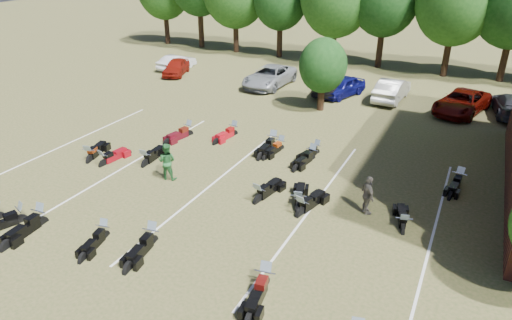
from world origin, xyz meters
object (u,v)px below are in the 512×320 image
Objects in this scene: car_4 at (342,87)px; person_grey at (368,195)px; motorcycle_7 at (104,165)px; motorcycle_14 at (189,135)px; car_0 at (176,67)px; motorcycle_0 at (21,222)px; motorcycle_3 at (105,238)px; person_green at (167,161)px.

person_grey is at bearing -50.29° from car_4.
motorcycle_14 is (1.61, 5.36, 0.00)m from motorcycle_7.
motorcycle_0 is at bearing -89.23° from car_0.
motorcycle_3 is (11.93, -21.46, -0.69)m from car_0.
car_4 is 16.64m from person_grey.
person_green is at bearing -169.28° from motorcycle_7.
car_0 is at bearing 129.72° from motorcycle_0.
car_4 is 13.12m from motorcycle_14.
person_grey is 0.80× the size of motorcycle_7.
person_green is 0.84× the size of motorcycle_7.
car_4 is 1.93× the size of motorcycle_7.
person_green is 1.06× the size of person_grey.
person_green is at bearing -74.73° from car_0.
motorcycle_14 is at bearing -100.43° from motorcycle_7.
person_grey reaches higher than motorcycle_0.
motorcycle_3 is (0.78, -5.19, -0.92)m from person_green.
person_green is 5.62m from motorcycle_14.
motorcycle_14 is (-5.89, -11.70, -0.72)m from car_4.
motorcycle_14 is at bearing 94.76° from motorcycle_3.
car_0 reaches higher than motorcycle_3.
person_grey is 10.78m from motorcycle_3.
car_4 is 1.81× the size of motorcycle_14.
motorcycle_0 is (8.02, -22.14, -0.69)m from car_0.
car_4 is at bearing 70.80° from motorcycle_3.
car_0 is 14.78m from car_4.
motorcycle_7 is (-4.66, 4.89, 0.00)m from motorcycle_3.
motorcycle_3 is at bearing -62.49° from motorcycle_14.
motorcycle_3 is at bearing -80.08° from car_0.
person_green is (11.15, -16.27, 0.23)m from car_0.
person_green reaches higher than motorcycle_3.
person_green is at bearing 59.32° from person_grey.
car_0 is 18.10m from motorcycle_7.
person_green is 9.52m from person_grey.
car_4 is 23.63m from motorcycle_0.
motorcycle_7 is (-7.51, -17.06, -0.72)m from car_4.
car_0 is at bearing -158.83° from car_4.
car_0 is 2.33× the size of person_grey.
car_4 is 22.15m from motorcycle_3.
person_green is at bearing 86.73° from motorcycle_3.
person_grey reaches higher than motorcycle_7.
car_0 is 25.53m from person_grey.
motorcycle_14 reaches higher than motorcycle_0.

